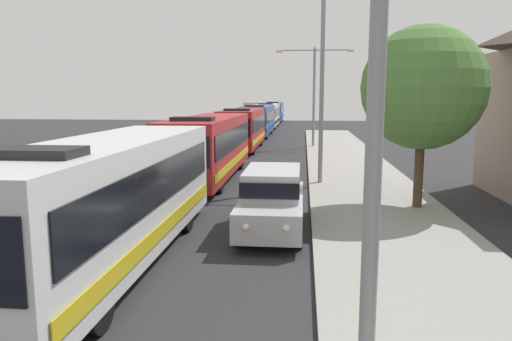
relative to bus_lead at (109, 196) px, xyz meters
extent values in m
cube|color=silver|center=(0.00, 0.02, 0.01)|extent=(2.50, 10.88, 2.70)
cube|color=black|center=(1.27, 0.02, 0.36)|extent=(0.04, 10.01, 1.00)
cube|color=black|center=(-1.27, 0.02, 0.36)|extent=(0.04, 10.01, 1.00)
cube|color=gold|center=(1.28, 0.02, -0.79)|extent=(0.03, 10.34, 0.36)
cube|color=black|center=(0.00, -3.24, 1.44)|extent=(1.75, 0.90, 0.16)
cylinder|color=black|center=(1.10, -3.35, -1.19)|extent=(0.28, 1.00, 1.00)
cylinder|color=black|center=(1.10, 3.01, -1.19)|extent=(0.28, 1.00, 1.00)
cylinder|color=black|center=(-1.10, 3.01, -1.19)|extent=(0.28, 1.00, 1.00)
cube|color=maroon|center=(0.00, 12.39, 0.01)|extent=(2.50, 11.59, 2.70)
cube|color=black|center=(1.27, 12.39, 0.36)|extent=(0.04, 10.67, 1.00)
cube|color=black|center=(-1.27, 12.39, 0.36)|extent=(0.04, 10.67, 1.00)
cube|color=black|center=(0.00, 6.57, 0.31)|extent=(2.30, 0.04, 1.20)
cube|color=gold|center=(1.28, 12.39, -0.79)|extent=(0.03, 11.01, 0.36)
cube|color=black|center=(0.00, 8.91, 1.44)|extent=(1.75, 0.90, 0.16)
cylinder|color=black|center=(1.10, 8.80, -1.19)|extent=(0.28, 1.00, 1.00)
cylinder|color=black|center=(-1.10, 8.80, -1.19)|extent=(0.28, 1.00, 1.00)
cylinder|color=black|center=(1.10, 15.58, -1.19)|extent=(0.28, 1.00, 1.00)
cylinder|color=black|center=(-1.10, 15.58, -1.19)|extent=(0.28, 1.00, 1.00)
cube|color=maroon|center=(0.00, 25.62, 0.01)|extent=(2.50, 10.52, 2.70)
cube|color=black|center=(1.27, 25.62, 0.36)|extent=(0.04, 9.68, 1.00)
cube|color=black|center=(-1.27, 25.62, 0.36)|extent=(0.04, 9.68, 1.00)
cube|color=black|center=(0.00, 20.34, 0.31)|extent=(2.30, 0.04, 1.20)
cube|color=gold|center=(1.28, 25.62, -0.79)|extent=(0.03, 9.99, 0.36)
cube|color=black|center=(0.00, 22.46, 1.44)|extent=(1.75, 0.90, 0.16)
cylinder|color=black|center=(1.10, 22.36, -1.19)|extent=(0.28, 1.00, 1.00)
cylinder|color=black|center=(-1.10, 22.36, -1.19)|extent=(0.28, 1.00, 1.00)
cylinder|color=black|center=(1.10, 28.51, -1.19)|extent=(0.28, 1.00, 1.00)
cylinder|color=black|center=(-1.10, 28.51, -1.19)|extent=(0.28, 1.00, 1.00)
cube|color=#284C8C|center=(0.00, 38.35, 0.01)|extent=(2.50, 12.12, 2.70)
cube|color=black|center=(1.27, 38.35, 0.36)|extent=(0.04, 11.15, 1.00)
cube|color=black|center=(-1.27, 38.35, 0.36)|extent=(0.04, 11.15, 1.00)
cube|color=black|center=(0.00, 32.26, 0.31)|extent=(2.30, 0.04, 1.20)
cube|color=navy|center=(1.28, 38.35, -0.79)|extent=(0.03, 11.52, 0.36)
cube|color=black|center=(0.00, 34.71, 1.44)|extent=(1.75, 0.90, 0.16)
cylinder|color=black|center=(1.10, 34.59, -1.19)|extent=(0.28, 1.00, 1.00)
cylinder|color=black|center=(-1.10, 34.59, -1.19)|extent=(0.28, 1.00, 1.00)
cylinder|color=black|center=(1.10, 41.68, -1.19)|extent=(0.28, 1.00, 1.00)
cylinder|color=black|center=(-1.10, 41.68, -1.19)|extent=(0.28, 1.00, 1.00)
cube|color=silver|center=(0.00, 51.48, 0.01)|extent=(2.50, 11.83, 2.70)
cube|color=black|center=(1.27, 51.48, 0.36)|extent=(0.04, 10.88, 1.00)
cube|color=black|center=(-1.27, 51.48, 0.36)|extent=(0.04, 10.88, 1.00)
cube|color=black|center=(0.00, 45.55, 0.31)|extent=(2.30, 0.04, 1.20)
cube|color=black|center=(1.28, 51.48, -0.79)|extent=(0.03, 11.24, 0.36)
cube|color=black|center=(0.00, 47.93, 1.44)|extent=(1.75, 0.90, 0.16)
cylinder|color=black|center=(1.10, 47.81, -1.19)|extent=(0.28, 1.00, 1.00)
cylinder|color=black|center=(-1.10, 47.81, -1.19)|extent=(0.28, 1.00, 1.00)
cylinder|color=black|center=(1.10, 54.73, -1.19)|extent=(0.28, 1.00, 1.00)
cylinder|color=black|center=(-1.10, 54.73, -1.19)|extent=(0.28, 1.00, 1.00)
cube|color=#284C8C|center=(0.00, 65.12, 0.01)|extent=(2.50, 11.02, 2.70)
cube|color=black|center=(1.27, 65.12, 0.36)|extent=(0.04, 10.14, 1.00)
cube|color=black|center=(-1.27, 65.12, 0.36)|extent=(0.04, 10.14, 1.00)
cube|color=black|center=(0.00, 59.59, 0.31)|extent=(2.30, 0.04, 1.20)
cube|color=navy|center=(1.28, 65.12, -0.79)|extent=(0.03, 10.47, 0.36)
cube|color=black|center=(0.00, 61.82, 1.44)|extent=(1.75, 0.90, 0.16)
cylinder|color=black|center=(1.10, 61.71, -1.19)|extent=(0.28, 1.00, 1.00)
cylinder|color=black|center=(-1.10, 61.71, -1.19)|extent=(0.28, 1.00, 1.00)
cylinder|color=black|center=(1.10, 68.15, -1.19)|extent=(0.28, 1.00, 1.00)
cylinder|color=black|center=(-1.10, 68.15, -1.19)|extent=(0.28, 1.00, 1.00)
cube|color=#B7B7BC|center=(3.70, 3.28, -0.99)|extent=(1.84, 4.98, 0.80)
cube|color=#B7B7BC|center=(3.70, 3.43, -0.19)|extent=(1.62, 2.89, 0.80)
cube|color=black|center=(3.70, 3.43, -0.19)|extent=(1.66, 2.99, 0.44)
sphere|color=#F9EFCC|center=(3.19, 0.77, -0.89)|extent=(0.18, 0.18, 0.18)
sphere|color=#F9EFCC|center=(4.20, 0.77, -0.89)|extent=(0.18, 0.18, 0.18)
cylinder|color=black|center=(2.88, 1.74, -1.34)|extent=(0.22, 0.70, 0.70)
cylinder|color=black|center=(4.52, 1.74, -1.34)|extent=(0.22, 0.70, 0.70)
cylinder|color=black|center=(2.88, 4.83, -1.34)|extent=(0.22, 0.70, 0.70)
cylinder|color=black|center=(4.52, 4.83, -1.34)|extent=(0.22, 0.70, 0.70)
cube|color=maroon|center=(-3.30, 60.76, -0.24)|extent=(2.30, 1.80, 2.20)
cube|color=silver|center=(-3.30, 64.49, 0.11)|extent=(2.35, 5.67, 2.70)
cube|color=black|center=(-3.30, 59.84, 0.06)|extent=(2.07, 0.04, 0.90)
cylinder|color=black|center=(-4.33, 60.76, -1.24)|extent=(0.26, 0.90, 0.90)
cylinder|color=black|center=(-2.27, 60.76, -1.24)|extent=(0.26, 0.90, 0.90)
cylinder|color=black|center=(-4.33, 65.65, -1.24)|extent=(0.26, 0.90, 0.90)
cylinder|color=black|center=(-2.27, 65.65, -1.24)|extent=(0.26, 0.90, 0.90)
cylinder|color=gray|center=(5.40, -5.37, 2.49)|extent=(0.20, 0.20, 8.06)
cylinder|color=gray|center=(5.40, 11.05, 2.93)|extent=(0.20, 0.20, 8.94)
cylinder|color=gray|center=(5.40, 27.47, 2.27)|extent=(0.20, 0.20, 7.62)
cylinder|color=gray|center=(4.04, 27.47, 5.88)|extent=(2.72, 0.10, 0.10)
cube|color=silver|center=(2.68, 27.47, 5.80)|extent=(0.56, 0.28, 0.16)
cylinder|color=gray|center=(6.76, 27.47, 5.88)|extent=(2.72, 0.10, 0.10)
cube|color=silver|center=(8.12, 27.47, 5.80)|extent=(0.56, 0.28, 0.16)
cylinder|color=#4C3823|center=(8.70, 6.43, -0.30)|extent=(0.32, 0.32, 2.49)
sphere|color=#4C7A38|center=(8.70, 6.43, 2.66)|extent=(4.28, 4.28, 4.28)
camera|label=1|loc=(4.60, -10.88, 2.38)|focal=33.77mm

